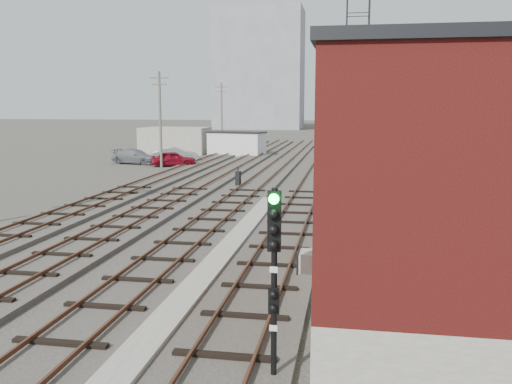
% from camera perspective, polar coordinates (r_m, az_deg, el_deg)
% --- Properties ---
extents(ground, '(320.00, 320.00, 0.00)m').
position_cam_1_polar(ground, '(64.63, 5.19, 3.85)').
color(ground, '#282621').
rests_on(ground, ground).
extents(track_right, '(3.20, 90.00, 0.39)m').
position_cam_1_polar(track_right, '(43.62, 6.22, 1.48)').
color(track_right, '#332D28').
rests_on(track_right, ground).
extents(track_mid_right, '(3.20, 90.00, 0.39)m').
position_cam_1_polar(track_mid_right, '(44.05, 1.02, 1.60)').
color(track_mid_right, '#332D28').
rests_on(track_mid_right, ground).
extents(track_mid_left, '(3.20, 90.00, 0.39)m').
position_cam_1_polar(track_mid_left, '(44.82, -4.04, 1.71)').
color(track_mid_left, '#332D28').
rests_on(track_mid_left, ground).
extents(track_left, '(3.20, 90.00, 0.39)m').
position_cam_1_polar(track_left, '(45.94, -8.89, 1.81)').
color(track_left, '#332D28').
rests_on(track_left, ground).
extents(platform_curb, '(0.90, 28.00, 0.26)m').
position_cam_1_polar(platform_curb, '(19.59, -4.42, -7.82)').
color(platform_curb, gray).
rests_on(platform_curb, ground).
extents(brick_building, '(6.54, 12.20, 7.22)m').
position_cam_1_polar(brick_building, '(16.48, 17.89, 1.02)').
color(brick_building, gray).
rests_on(brick_building, ground).
extents(lattice_tower, '(1.60, 1.60, 15.00)m').
position_cam_1_polar(lattice_tower, '(39.20, 10.50, 11.37)').
color(lattice_tower, black).
rests_on(lattice_tower, ground).
extents(utility_pole_left_b, '(1.80, 0.24, 9.00)m').
position_cam_1_polar(utility_pole_left_b, '(52.25, -10.05, 7.80)').
color(utility_pole_left_b, '#595147').
rests_on(utility_pole_left_b, ground).
extents(utility_pole_left_c, '(1.80, 0.24, 9.00)m').
position_cam_1_polar(utility_pole_left_c, '(76.24, -3.64, 8.27)').
color(utility_pole_left_c, '#595147').
rests_on(utility_pole_left_c, ground).
extents(utility_pole_right_a, '(1.80, 0.24, 9.00)m').
position_cam_1_polar(utility_pole_right_a, '(32.21, 12.28, 7.04)').
color(utility_pole_right_a, '#595147').
rests_on(utility_pole_right_a, ground).
extents(utility_pole_right_b, '(1.80, 0.24, 9.00)m').
position_cam_1_polar(utility_pole_right_b, '(62.19, 11.14, 7.94)').
color(utility_pole_right_b, '#595147').
rests_on(utility_pole_right_b, ground).
extents(apartment_left, '(22.00, 14.00, 30.00)m').
position_cam_1_polar(apartment_left, '(141.38, 0.35, 12.77)').
color(apartment_left, gray).
rests_on(apartment_left, ground).
extents(apartment_right, '(16.00, 12.00, 26.00)m').
position_cam_1_polar(apartment_right, '(154.36, 11.06, 11.55)').
color(apartment_right, gray).
rests_on(apartment_right, ground).
extents(shed_left, '(8.00, 5.00, 3.20)m').
position_cam_1_polar(shed_left, '(67.69, -8.48, 5.38)').
color(shed_left, gray).
rests_on(shed_left, ground).
extents(shed_right, '(6.00, 6.00, 4.00)m').
position_cam_1_polar(shed_right, '(74.36, 12.81, 5.88)').
color(shed_right, gray).
rests_on(shed_right, ground).
extents(signal_mast, '(0.40, 0.41, 4.19)m').
position_cam_1_polar(signal_mast, '(11.18, 1.90, -8.26)').
color(signal_mast, gray).
rests_on(signal_mast, ground).
extents(switch_stand, '(0.40, 0.40, 1.43)m').
position_cam_1_polar(switch_stand, '(38.67, -1.90, 1.41)').
color(switch_stand, black).
rests_on(switch_stand, ground).
extents(site_trailer, '(7.19, 4.34, 2.82)m').
position_cam_1_polar(site_trailer, '(64.27, -2.06, 5.13)').
color(site_trailer, silver).
rests_on(site_trailer, ground).
extents(car_red, '(4.65, 3.09, 1.47)m').
position_cam_1_polar(car_red, '(53.34, -8.68, 3.48)').
color(car_red, maroon).
rests_on(car_red, ground).
extents(car_silver, '(5.02, 3.55, 1.57)m').
position_cam_1_polar(car_silver, '(57.37, -8.52, 3.92)').
color(car_silver, '#97999E').
rests_on(car_silver, ground).
extents(car_grey, '(5.40, 3.04, 1.48)m').
position_cam_1_polar(car_grey, '(56.32, -12.57, 3.66)').
color(car_grey, slate).
rests_on(car_grey, ground).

